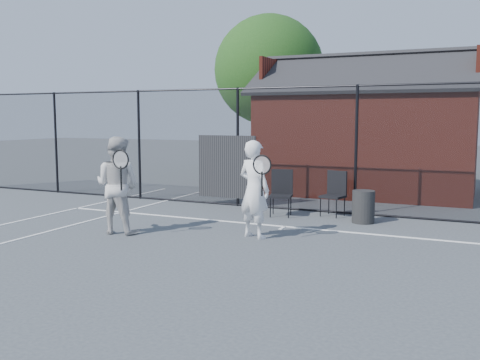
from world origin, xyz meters
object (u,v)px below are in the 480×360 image
at_px(clubhouse, 368,139).
at_px(waste_bin, 363,207).
at_px(player_front, 254,189).
at_px(chair_right, 281,194).
at_px(chair_left, 333,194).
at_px(player_back, 117,185).

distance_m(clubhouse, waste_bin, 5.14).
xyz_separation_m(clubhouse, player_front, (-0.70, -7.18, -0.69)).
distance_m(chair_right, waste_bin, 1.89).
bearing_deg(waste_bin, player_front, -124.78).
bearing_deg(chair_left, player_back, -121.31).
distance_m(clubhouse, player_front, 7.24).
relative_size(player_front, chair_right, 1.77).
bearing_deg(player_back, chair_right, 52.56).
bearing_deg(chair_right, player_back, -139.48).
bearing_deg(waste_bin, chair_right, 180.00).
xyz_separation_m(clubhouse, chair_right, (-1.00, -4.90, -1.09)).
bearing_deg(chair_right, chair_left, 12.81).
distance_m(clubhouse, player_back, 8.57).
height_order(player_front, player_back, player_back).
height_order(clubhouse, chair_right, clubhouse).
bearing_deg(player_front, player_back, -164.62).
relative_size(player_front, player_back, 0.97).
height_order(clubhouse, player_front, clubhouse).
relative_size(clubhouse, waste_bin, 9.30).
bearing_deg(clubhouse, player_front, -95.55).
distance_m(chair_left, waste_bin, 0.96).
distance_m(player_back, waste_bin, 5.17).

